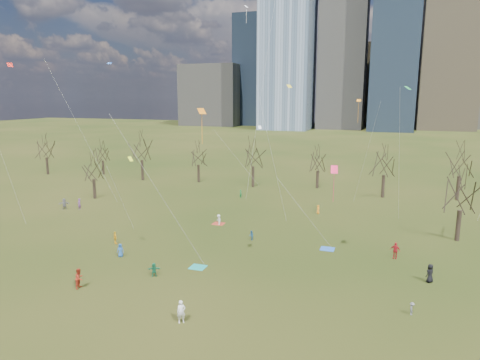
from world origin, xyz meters
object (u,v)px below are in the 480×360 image
(blanket_teal, at_px, (198,267))
(person_1, at_px, (181,312))
(blanket_crimson, at_px, (218,224))
(blanket_navy, at_px, (327,249))
(person_2, at_px, (79,278))
(person_0, at_px, (120,250))
(person_4, at_px, (115,238))

(blanket_teal, bearing_deg, person_1, -72.07)
(blanket_crimson, bearing_deg, blanket_teal, -76.05)
(blanket_navy, bearing_deg, person_2, -138.62)
(person_0, bearing_deg, person_4, 111.14)
(person_0, distance_m, person_4, 4.58)
(blanket_crimson, bearing_deg, blanket_navy, -18.25)
(blanket_teal, distance_m, blanket_crimson, 15.40)
(person_0, relative_size, person_4, 0.98)
(person_1, height_order, person_4, person_1)
(blanket_crimson, relative_size, person_0, 1.08)
(blanket_navy, xyz_separation_m, person_0, (-21.18, -9.84, 0.72))
(blanket_teal, relative_size, person_4, 1.07)
(blanket_navy, relative_size, person_0, 1.08)
(person_0, bearing_deg, blanket_navy, 4.17)
(blanket_crimson, relative_size, person_1, 0.88)
(blanket_navy, xyz_separation_m, person_1, (-8.53, -20.22, 0.90))
(blanket_navy, height_order, person_0, person_0)
(blanket_teal, distance_m, person_2, 11.49)
(blanket_navy, bearing_deg, blanket_crimson, 161.75)
(blanket_crimson, distance_m, person_2, 23.36)
(blanket_teal, bearing_deg, person_2, -136.03)
(person_0, bearing_deg, blanket_teal, -20.48)
(blanket_navy, relative_size, person_2, 0.84)
(blanket_crimson, xyz_separation_m, person_2, (-4.53, -22.90, 0.93))
(blanket_navy, distance_m, person_4, 25.09)
(blanket_teal, xyz_separation_m, blanket_crimson, (-3.71, 14.95, 0.00))
(blanket_teal, distance_m, person_4, 12.81)
(person_2, bearing_deg, blanket_navy, -56.44)
(blanket_navy, xyz_separation_m, person_4, (-24.24, -6.43, 0.74))
(person_2, bearing_deg, blanket_crimson, -19.00)
(blanket_teal, bearing_deg, person_4, 164.73)
(blanket_teal, height_order, blanket_navy, same)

